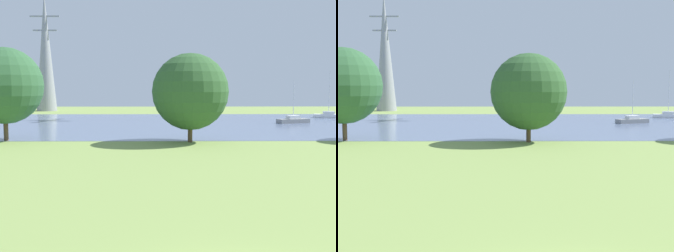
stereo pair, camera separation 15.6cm
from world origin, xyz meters
The scene contains 7 objects.
ground_plane centered at (0.00, 22.00, 0.00)m, with size 160.00×160.00×0.00m, color #7F994C.
water_surface centered at (0.00, 50.00, 0.01)m, with size 140.00×40.00×0.02m, color slate.
sailboat_white centered at (26.32, 60.40, 0.48)m, with size 5.02×2.63×8.01m.
sailboat_gray centered at (16.98, 50.00, 0.45)m, with size 5.03×2.96×6.11m.
tree_east_near centered at (-17.21, 30.65, 5.34)m, with size 7.42×7.42×9.06m.
tree_mid_shore centered at (0.68, 29.33, 4.77)m, with size 7.23×7.23×8.39m.
electricity_pylon centered at (-27.57, 82.23, 12.84)m, with size 6.40×4.40×25.65m.
Camera 1 is at (-1.89, -9.71, 5.20)m, focal length 44.36 mm.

